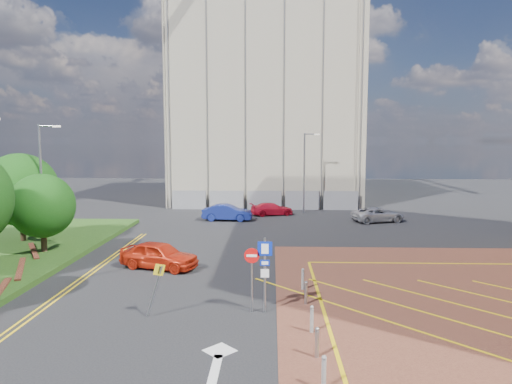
# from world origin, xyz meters

# --- Properties ---
(ground) EXTENTS (140.00, 140.00, 0.00)m
(ground) POSITION_xyz_m (0.00, 0.00, 0.00)
(ground) COLOR black
(ground) RESTS_ON ground
(tree_c) EXTENTS (4.00, 4.00, 4.90)m
(tree_c) POSITION_xyz_m (-13.50, 10.00, 3.19)
(tree_c) COLOR #3D2B1C
(tree_c) RESTS_ON grass_bed
(tree_d) EXTENTS (5.00, 5.00, 6.08)m
(tree_d) POSITION_xyz_m (-16.50, 13.00, 3.87)
(tree_d) COLOR #3D2B1C
(tree_d) RESTS_ON grass_bed
(lamp_left_far) EXTENTS (1.53, 0.16, 8.00)m
(lamp_left_far) POSITION_xyz_m (-14.42, 12.00, 4.66)
(lamp_left_far) COLOR #9EA0A8
(lamp_left_far) RESTS_ON grass_bed
(lamp_back) EXTENTS (1.53, 0.16, 8.00)m
(lamp_back) POSITION_xyz_m (4.08, 28.00, 4.36)
(lamp_back) COLOR #9EA0A8
(lamp_back) RESTS_ON ground
(sign_cluster) EXTENTS (1.17, 0.12, 3.20)m
(sign_cluster) POSITION_xyz_m (0.30, 0.98, 1.95)
(sign_cluster) COLOR #9EA0A8
(sign_cluster) RESTS_ON ground
(warning_sign) EXTENTS (0.80, 0.43, 2.24)m
(warning_sign) POSITION_xyz_m (-3.91, 0.31, 1.43)
(warning_sign) COLOR #9EA0A8
(warning_sign) RESTS_ON ground
(bollard_row) EXTENTS (0.14, 11.14, 0.90)m
(bollard_row) POSITION_xyz_m (2.30, -1.67, 0.47)
(bollard_row) COLOR #9EA0A8
(bollard_row) RESTS_ON forecourt
(construction_building) EXTENTS (21.20, 19.20, 22.00)m
(construction_building) POSITION_xyz_m (0.00, 40.00, 11.00)
(construction_building) COLOR #A39C85
(construction_building) RESTS_ON ground
(construction_fence) EXTENTS (21.60, 0.06, 2.00)m
(construction_fence) POSITION_xyz_m (1.00, 30.00, 1.00)
(construction_fence) COLOR gray
(construction_fence) RESTS_ON ground
(car_red_left) EXTENTS (4.84, 3.10, 1.53)m
(car_red_left) POSITION_xyz_m (-5.61, 7.51, 0.77)
(car_red_left) COLOR red
(car_red_left) RESTS_ON ground
(car_blue_back) EXTENTS (4.56, 1.81, 1.48)m
(car_blue_back) POSITION_xyz_m (-3.26, 23.26, 0.74)
(car_blue_back) COLOR navy
(car_blue_back) RESTS_ON ground
(car_red_back) EXTENTS (4.50, 2.84, 1.22)m
(car_red_back) POSITION_xyz_m (0.79, 26.41, 0.61)
(car_red_back) COLOR red
(car_red_back) RESTS_ON ground
(car_silver_back) EXTENTS (5.12, 3.44, 1.31)m
(car_silver_back) POSITION_xyz_m (10.28, 23.04, 0.65)
(car_silver_back) COLOR #ADADB4
(car_silver_back) RESTS_ON ground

